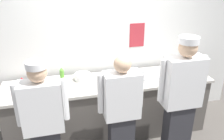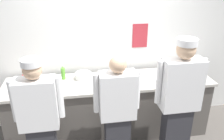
% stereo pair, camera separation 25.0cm
% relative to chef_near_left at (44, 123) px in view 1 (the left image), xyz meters
% --- Properties ---
extents(wall_back, '(4.85, 0.11, 2.93)m').
position_rel_chef_near_left_xyz_m(wall_back, '(0.94, 1.21, 0.61)').
color(wall_back, white).
rests_on(wall_back, ground).
extents(prep_counter, '(3.09, 0.72, 0.93)m').
position_rel_chef_near_left_xyz_m(prep_counter, '(0.93, 0.72, -0.39)').
color(prep_counter, '#56514C').
rests_on(prep_counter, ground).
extents(chef_near_left, '(0.59, 0.24, 1.61)m').
position_rel_chef_near_left_xyz_m(chef_near_left, '(0.00, 0.00, 0.00)').
color(chef_near_left, '#2D2D33').
rests_on(chef_near_left, ground).
extents(chef_center, '(0.58, 0.24, 1.57)m').
position_rel_chef_near_left_xyz_m(chef_center, '(0.93, 0.05, -0.03)').
color(chef_center, '#2D2D33').
rests_on(chef_center, ground).
extents(chef_far_right, '(0.63, 0.24, 1.75)m').
position_rel_chef_near_left_xyz_m(chef_far_right, '(1.72, 0.01, 0.08)').
color(chef_far_right, '#2D2D33').
rests_on(chef_far_right, ground).
extents(plate_stack_front, '(0.24, 0.24, 0.10)m').
position_rel_chef_near_left_xyz_m(plate_stack_front, '(0.56, 0.86, 0.12)').
color(plate_stack_front, white).
rests_on(plate_stack_front, prep_counter).
extents(mixing_bowl_steel, '(0.32, 0.32, 0.13)m').
position_rel_chef_near_left_xyz_m(mixing_bowl_steel, '(0.98, 0.61, 0.14)').
color(mixing_bowl_steel, '#B7BABF').
rests_on(mixing_bowl_steel, prep_counter).
extents(sheet_tray, '(0.46, 0.35, 0.02)m').
position_rel_chef_near_left_xyz_m(sheet_tray, '(1.59, 0.76, 0.08)').
color(sheet_tray, '#B7BABF').
rests_on(sheet_tray, prep_counter).
extents(squeeze_bottle_primary, '(0.06, 0.06, 0.21)m').
position_rel_chef_near_left_xyz_m(squeeze_bottle_primary, '(-0.27, 0.70, 0.17)').
color(squeeze_bottle_primary, red).
rests_on(squeeze_bottle_primary, prep_counter).
extents(squeeze_bottle_secondary, '(0.06, 0.06, 0.21)m').
position_rel_chef_near_left_xyz_m(squeeze_bottle_secondary, '(0.26, 0.90, 0.17)').
color(squeeze_bottle_secondary, '#56A333').
rests_on(squeeze_bottle_secondary, prep_counter).
extents(ramekin_red_sauce, '(0.10, 0.10, 0.04)m').
position_rel_chef_near_left_xyz_m(ramekin_red_sauce, '(2.00, 0.58, 0.09)').
color(ramekin_red_sauce, white).
rests_on(ramekin_red_sauce, prep_counter).
extents(ramekin_orange_sauce, '(0.10, 0.10, 0.04)m').
position_rel_chef_near_left_xyz_m(ramekin_orange_sauce, '(1.98, 0.88, 0.10)').
color(ramekin_orange_sauce, white).
rests_on(ramekin_orange_sauce, prep_counter).
extents(ramekin_green_sauce, '(0.08, 0.08, 0.04)m').
position_rel_chef_near_left_xyz_m(ramekin_green_sauce, '(1.80, 0.55, 0.09)').
color(ramekin_green_sauce, white).
rests_on(ramekin_green_sauce, prep_counter).
extents(ramekin_yellow_sauce, '(0.10, 0.10, 0.04)m').
position_rel_chef_near_left_xyz_m(ramekin_yellow_sauce, '(0.86, 0.82, 0.09)').
color(ramekin_yellow_sauce, white).
rests_on(ramekin_yellow_sauce, prep_counter).
extents(deli_cup, '(0.09, 0.09, 0.09)m').
position_rel_chef_near_left_xyz_m(deli_cup, '(2.19, 0.91, 0.12)').
color(deli_cup, white).
rests_on(deli_cup, prep_counter).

